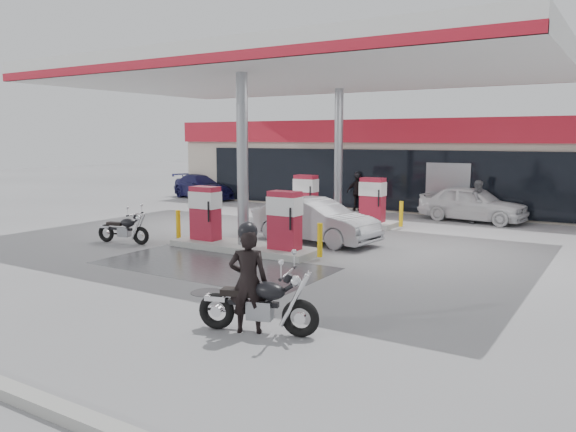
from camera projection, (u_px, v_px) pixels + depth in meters
name	position (u px, v px, depth m)	size (l,w,h in m)	color
ground	(198.00, 263.00, 14.48)	(90.00, 90.00, 0.00)	gray
wet_patch	(213.00, 266.00, 14.22)	(6.00, 3.00, 0.00)	#4C4C4F
drain_cover	(207.00, 292.00, 11.75)	(0.70, 0.70, 0.01)	#38383A
store_building	(411.00, 162.00, 27.61)	(22.00, 8.22, 4.00)	#B9AC9B
canopy	(297.00, 73.00, 17.95)	(16.00, 10.02, 5.51)	silver
pump_island_near	(243.00, 226.00, 16.06)	(5.14, 1.30, 1.78)	#9E9E99
pump_island_far	(338.00, 205.00, 21.11)	(5.14, 1.30, 1.78)	#9E9E99
main_motorcycle	(260.00, 305.00, 9.26)	(2.05, 0.91, 1.08)	black
biker_main	(248.00, 281.00, 9.25)	(0.64, 0.42, 1.75)	black
parked_motorcycle	(124.00, 230.00, 17.14)	(1.83, 0.70, 0.94)	black
sedan_white	(473.00, 204.00, 21.62)	(1.64, 4.06, 1.38)	white
attendant	(479.00, 202.00, 21.10)	(0.79, 0.62, 1.64)	#5D5E63
hatchback_silver	(315.00, 220.00, 17.33)	(1.44, 4.12, 1.36)	#A7A9AF
parked_car_left	(203.00, 187.00, 29.71)	(1.79, 4.41, 1.28)	#17164A
biker_walking	(357.00, 192.00, 24.80)	(0.95, 0.40, 1.62)	black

